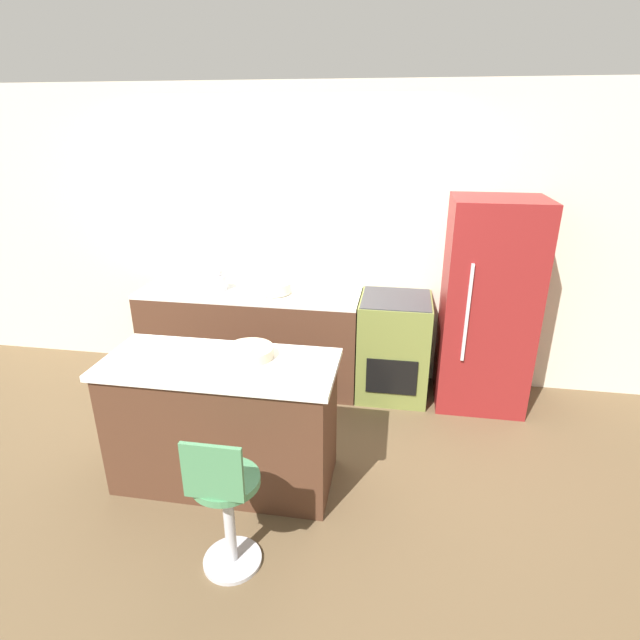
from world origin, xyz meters
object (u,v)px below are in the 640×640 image
Objects in this scene: oven_range at (393,347)px; stool_chair at (226,504)px; kettle at (217,280)px; mixing_bowl at (275,287)px; refrigerator at (487,306)px.

oven_range is 2.23m from stool_chair.
kettle reaches higher than mixing_bowl.
mixing_bowl reaches higher than stool_chair.
kettle reaches higher than stool_chair.
refrigerator is 6.14× the size of mixing_bowl.
oven_range is at bearing 0.83° from kettle.
mixing_bowl is (-1.05, -0.02, 0.50)m from oven_range.
stool_chair is at bearing -69.65° from kettle.
kettle is at bearing -179.60° from refrigerator.
oven_range is 0.86m from refrigerator.
oven_range is at bearing 1.24° from mixing_bowl.
stool_chair is (-0.81, -2.08, -0.02)m from oven_range.
refrigerator is at bearing -0.50° from oven_range.
oven_range is at bearing 68.78° from stool_chair.
mixing_bowl reaches higher than oven_range.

